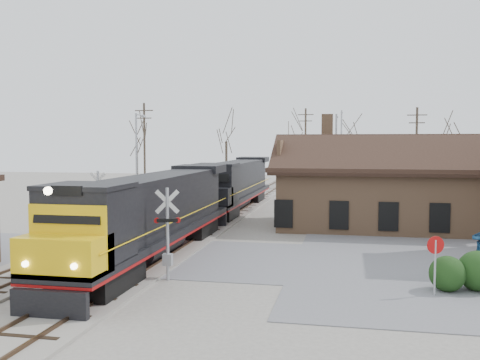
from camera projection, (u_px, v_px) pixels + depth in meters
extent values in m
plane|color=#9F9A8F|center=(159.00, 256.00, 27.56)|extent=(140.00, 140.00, 0.00)
cube|color=slate|center=(159.00, 256.00, 27.56)|extent=(60.00, 9.00, 0.03)
cube|color=#9F9A8F|center=(225.00, 216.00, 42.22)|extent=(3.40, 90.00, 0.12)
cube|color=#473323|center=(216.00, 214.00, 42.35)|extent=(0.08, 90.00, 0.14)
cube|color=#473323|center=(234.00, 215.00, 42.07)|extent=(0.08, 90.00, 0.14)
cube|color=#9F9A8F|center=(170.00, 214.00, 43.11)|extent=(3.40, 90.00, 0.12)
cube|color=#473323|center=(162.00, 213.00, 43.25)|extent=(0.08, 90.00, 0.14)
cube|color=#473323|center=(179.00, 213.00, 42.96)|extent=(0.08, 90.00, 0.14)
cube|color=#9A704F|center=(384.00, 198.00, 36.77)|extent=(14.00, 8.00, 4.00)
cube|color=black|center=(385.00, 168.00, 36.63)|extent=(15.20, 9.20, 0.30)
cube|color=black|center=(388.00, 154.00, 34.31)|extent=(15.00, 4.71, 2.66)
cube|color=black|center=(383.00, 153.00, 38.81)|extent=(15.00, 4.71, 2.66)
cube|color=#9A704F|center=(327.00, 129.00, 38.70)|extent=(0.80, 0.80, 2.20)
cube|color=black|center=(98.00, 278.00, 20.88)|extent=(2.43, 3.89, 0.97)
cube|color=black|center=(191.00, 228.00, 33.24)|extent=(2.43, 3.89, 0.97)
cube|color=black|center=(155.00, 232.00, 27.01)|extent=(2.92, 19.45, 0.34)
cube|color=maroon|center=(155.00, 236.00, 27.02)|extent=(2.94, 19.45, 0.12)
cube|color=black|center=(163.00, 200.00, 28.09)|extent=(2.53, 14.10, 2.72)
cube|color=black|center=(87.00, 224.00, 19.87)|extent=(2.92, 2.72, 2.72)
cube|color=#E9B90C|center=(64.00, 255.00, 18.31)|extent=(2.92, 1.75, 1.36)
cube|color=black|center=(49.00, 305.00, 17.45)|extent=(2.72, 0.25, 0.97)
cylinder|color=#FFF2CC|center=(48.00, 191.00, 17.27)|extent=(0.27, 0.10, 0.27)
cube|color=black|center=(219.00, 213.00, 40.39)|extent=(2.43, 3.89, 0.97)
cube|color=black|center=(249.00, 196.00, 52.75)|extent=(2.43, 3.89, 0.97)
cube|color=black|center=(236.00, 195.00, 46.52)|extent=(2.92, 19.45, 0.34)
cube|color=maroon|center=(236.00, 197.00, 46.53)|extent=(2.94, 19.45, 0.12)
cube|color=black|center=(239.00, 177.00, 47.60)|extent=(2.53, 14.10, 2.72)
cube|color=black|center=(216.00, 184.00, 39.37)|extent=(2.92, 2.72, 2.72)
cube|color=black|center=(211.00, 197.00, 37.82)|extent=(2.92, 1.75, 1.36)
cube|color=black|center=(207.00, 219.00, 36.96)|extent=(2.72, 0.25, 0.97)
cylinder|color=#A5A8AD|center=(168.00, 234.00, 22.57)|extent=(0.14, 0.14, 3.95)
cube|color=silver|center=(167.00, 202.00, 22.47)|extent=(1.00, 0.34, 1.03)
cube|color=silver|center=(167.00, 202.00, 22.47)|extent=(1.00, 0.34, 1.03)
cube|color=black|center=(167.00, 220.00, 22.53)|extent=(0.89, 0.40, 0.15)
cylinder|color=#B20C0C|center=(157.00, 220.00, 22.48)|extent=(0.25, 0.15, 0.24)
cylinder|color=#B20C0C|center=(178.00, 220.00, 22.57)|extent=(0.25, 0.15, 0.24)
cube|color=#A5A8AD|center=(168.00, 260.00, 22.64)|extent=(0.39, 0.30, 0.49)
cylinder|color=#A5A8AD|center=(98.00, 204.00, 33.03)|extent=(0.14, 0.14, 4.11)
cube|color=silver|center=(98.00, 181.00, 32.93)|extent=(1.07, 0.06, 1.07)
cube|color=silver|center=(98.00, 181.00, 32.93)|extent=(1.07, 0.06, 1.07)
cube|color=black|center=(98.00, 194.00, 32.99)|extent=(0.93, 0.17, 0.15)
cylinder|color=#B20C0C|center=(105.00, 194.00, 32.89)|extent=(0.25, 0.08, 0.25)
cylinder|color=#B20C0C|center=(91.00, 194.00, 33.09)|extent=(0.25, 0.08, 0.25)
cube|color=#A5A8AD|center=(99.00, 222.00, 33.11)|extent=(0.41, 0.31, 0.51)
cylinder|color=#A5A8AD|center=(435.00, 268.00, 20.31)|extent=(0.08, 0.08, 2.16)
cylinder|color=#B20C0C|center=(436.00, 245.00, 20.25)|extent=(0.66, 0.26, 0.69)
sphere|color=#1A3311|center=(447.00, 274.00, 20.93)|extent=(1.41, 1.41, 1.41)
sphere|color=#1A3311|center=(478.00, 271.00, 21.01)|extent=(1.59, 1.59, 1.59)
cylinder|color=#A5A8AD|center=(137.00, 163.00, 44.91)|extent=(0.18, 0.18, 8.30)
cylinder|color=#A5A8AD|center=(140.00, 115.00, 45.51)|extent=(0.12, 1.80, 0.12)
cube|color=#A5A8AD|center=(144.00, 117.00, 46.30)|extent=(0.25, 0.50, 0.12)
cylinder|color=#A5A8AD|center=(336.00, 162.00, 46.45)|extent=(0.18, 0.18, 8.32)
cylinder|color=#A5A8AD|center=(337.00, 116.00, 47.04)|extent=(0.12, 1.80, 0.12)
cube|color=#A5A8AD|center=(337.00, 117.00, 47.83)|extent=(0.25, 0.50, 0.12)
cylinder|color=#A5A8AD|center=(341.00, 153.00, 60.27)|extent=(0.18, 0.18, 9.46)
cylinder|color=#A5A8AD|center=(342.00, 112.00, 60.82)|extent=(0.12, 1.80, 0.12)
cube|color=#A5A8AD|center=(342.00, 113.00, 61.61)|extent=(0.25, 0.50, 0.12)
cylinder|color=#382D23|center=(145.00, 151.00, 56.49)|extent=(0.24, 0.24, 10.02)
cube|color=#382D23|center=(144.00, 111.00, 56.20)|extent=(2.00, 0.10, 0.10)
cube|color=#382D23|center=(144.00, 118.00, 56.26)|extent=(1.60, 0.10, 0.10)
cylinder|color=#382D23|center=(305.00, 149.00, 67.83)|extent=(0.24, 0.24, 10.18)
cube|color=#382D23|center=(306.00, 115.00, 67.54)|extent=(2.00, 0.10, 0.10)
cube|color=#382D23|center=(306.00, 121.00, 67.59)|extent=(1.60, 0.10, 0.10)
cylinder|color=#382D23|center=(416.00, 153.00, 55.20)|extent=(0.24, 0.24, 9.48)
cube|color=#382D23|center=(417.00, 115.00, 54.92)|extent=(2.00, 0.10, 0.10)
cube|color=#382D23|center=(417.00, 123.00, 54.98)|extent=(1.60, 0.10, 0.10)
cylinder|color=#382D23|center=(137.00, 168.00, 63.50)|extent=(0.32, 0.32, 5.67)
cylinder|color=#382D23|center=(226.00, 165.00, 68.32)|extent=(0.32, 0.32, 6.01)
cylinder|color=#382D23|center=(296.00, 161.00, 75.83)|extent=(0.32, 0.32, 6.43)
cylinder|color=#382D23|center=(350.00, 165.00, 68.42)|extent=(0.32, 0.32, 5.92)
cylinder|color=#382D23|center=(452.00, 171.00, 58.59)|extent=(0.32, 0.32, 5.44)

